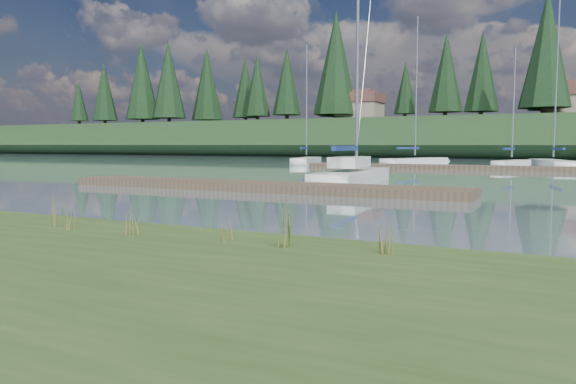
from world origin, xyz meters
The scene contains 23 objects.
ground centered at (0.00, 30.00, 0.00)m, with size 200.00×200.00×0.00m, color slate.
ridge centered at (0.00, 73.00, 2.50)m, with size 200.00×20.00×5.00m, color #1C341A.
sailboat_main centered at (-2.07, 14.74, 0.42)m, with size 2.52×8.68×12.33m.
dock_near centered at (-4.00, 9.00, 0.15)m, with size 16.00×2.00×0.30m, color #4C3D2C.
dock_far centered at (2.00, 30.00, 0.15)m, with size 26.00×2.20×0.30m, color #4C3D2C.
sailboat_bg_0 centered at (-14.27, 35.68, 0.32)m, with size 2.89×7.18×10.33m.
sailboat_bg_1 centered at (-5.00, 38.17, 0.33)m, with size 4.56×8.25×12.26m.
sailboat_bg_2 centered at (2.70, 34.62, 0.34)m, with size 2.42×5.67×8.64m.
sailboat_bg_3 centered at (5.01, 36.95, 0.32)m, with size 4.16×9.29×13.30m.
weed_0 centered at (-0.44, -2.69, 0.57)m, with size 0.17×0.14×0.53m.
weed_1 centered at (0.74, -2.60, 0.55)m, with size 0.17×0.14×0.48m.
weed_2 centered at (3.31, -2.49, 0.67)m, with size 0.17×0.14×0.77m.
weed_3 centered at (-0.91, -2.54, 0.59)m, with size 0.17×0.14×0.58m.
weed_4 centered at (2.32, -2.44, 0.50)m, with size 0.17×0.14×0.36m.
weed_5 centered at (4.65, -2.34, 0.60)m, with size 0.17×0.14×0.60m.
mud_lip centered at (0.00, -1.60, 0.07)m, with size 60.00×0.50×0.14m, color #33281C.
conifer_0 centered at (-55.00, 67.00, 12.64)m, with size 5.72×5.72×14.15m.
conifer_1 centered at (-40.00, 71.00, 11.28)m, with size 4.40×4.40×11.30m.
conifer_2 centered at (-25.00, 68.00, 13.54)m, with size 6.60×6.60×16.05m.
conifer_3 centered at (-10.00, 72.00, 11.74)m, with size 4.84×4.84×12.25m.
conifer_4 centered at (3.00, 66.00, 13.09)m, with size 6.16×6.16×15.10m.
house_0 centered at (-22.00, 70.00, 7.31)m, with size 6.30×5.30×4.65m.
house_1 centered at (6.00, 71.00, 7.31)m, with size 6.30×5.30×4.65m.
Camera 1 is at (6.69, -8.97, 1.71)m, focal length 35.00 mm.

